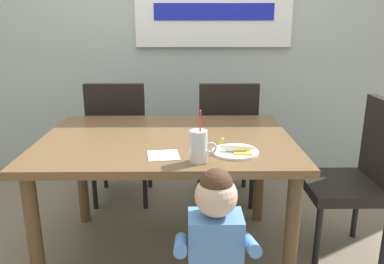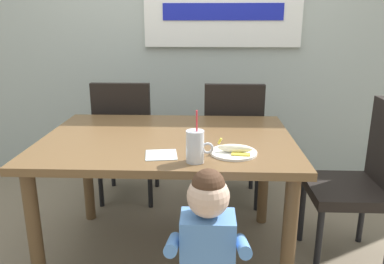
{
  "view_description": "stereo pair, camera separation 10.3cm",
  "coord_description": "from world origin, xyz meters",
  "px_view_note": "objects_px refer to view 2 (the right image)",
  "views": [
    {
      "loc": [
        0.12,
        -2.04,
        1.39
      ],
      "look_at": [
        0.14,
        -0.1,
        0.82
      ],
      "focal_mm": 35.72,
      "sensor_mm": 36.0,
      "label": 1
    },
    {
      "loc": [
        0.22,
        -2.04,
        1.39
      ],
      "look_at": [
        0.14,
        -0.1,
        0.82
      ],
      "focal_mm": 35.72,
      "sensor_mm": 36.0,
      "label": 2
    }
  ],
  "objects_px": {
    "dining_chair_right": "(232,137)",
    "peeled_banana": "(236,149)",
    "dining_chair_left": "(126,135)",
    "snack_plate": "(234,153)",
    "milk_cup": "(195,148)",
    "toddler_standing": "(208,241)",
    "paper_napkin": "(160,155)",
    "dining_table": "(168,153)",
    "dining_chair_far": "(364,175)"
  },
  "relations": [
    {
      "from": "dining_table",
      "to": "snack_plate",
      "type": "relative_size",
      "value": 6.07
    },
    {
      "from": "milk_cup",
      "to": "snack_plate",
      "type": "distance_m",
      "value": 0.23
    },
    {
      "from": "toddler_standing",
      "to": "paper_napkin",
      "type": "bearing_deg",
      "value": 121.53
    },
    {
      "from": "toddler_standing",
      "to": "peeled_banana",
      "type": "xyz_separation_m",
      "value": [
        0.13,
        0.4,
        0.26
      ]
    },
    {
      "from": "dining_chair_left",
      "to": "dining_chair_right",
      "type": "bearing_deg",
      "value": 179.18
    },
    {
      "from": "dining_chair_left",
      "to": "peeled_banana",
      "type": "distance_m",
      "value": 1.27
    },
    {
      "from": "toddler_standing",
      "to": "milk_cup",
      "type": "relative_size",
      "value": 3.33
    },
    {
      "from": "dining_chair_left",
      "to": "dining_chair_far",
      "type": "distance_m",
      "value": 1.67
    },
    {
      "from": "dining_table",
      "to": "milk_cup",
      "type": "relative_size",
      "value": 5.55
    },
    {
      "from": "milk_cup",
      "to": "snack_plate",
      "type": "xyz_separation_m",
      "value": [
        0.18,
        0.12,
        -0.06
      ]
    },
    {
      "from": "dining_chair_left",
      "to": "milk_cup",
      "type": "distance_m",
      "value": 1.27
    },
    {
      "from": "peeled_banana",
      "to": "paper_napkin",
      "type": "xyz_separation_m",
      "value": [
        -0.36,
        -0.02,
        -0.03
      ]
    },
    {
      "from": "dining_table",
      "to": "snack_plate",
      "type": "height_order",
      "value": "snack_plate"
    },
    {
      "from": "dining_chair_right",
      "to": "paper_napkin",
      "type": "relative_size",
      "value": 6.4
    },
    {
      "from": "snack_plate",
      "to": "dining_chair_right",
      "type": "bearing_deg",
      "value": 86.6
    },
    {
      "from": "dining_chair_far",
      "to": "milk_cup",
      "type": "bearing_deg",
      "value": -67.83
    },
    {
      "from": "dining_chair_left",
      "to": "snack_plate",
      "type": "bearing_deg",
      "value": 127.39
    },
    {
      "from": "dining_chair_left",
      "to": "snack_plate",
      "type": "height_order",
      "value": "dining_chair_left"
    },
    {
      "from": "toddler_standing",
      "to": "peeled_banana",
      "type": "distance_m",
      "value": 0.5
    },
    {
      "from": "dining_chair_right",
      "to": "toddler_standing",
      "type": "bearing_deg",
      "value": 82.52
    },
    {
      "from": "dining_chair_right",
      "to": "milk_cup",
      "type": "height_order",
      "value": "milk_cup"
    },
    {
      "from": "dining_table",
      "to": "milk_cup",
      "type": "bearing_deg",
      "value": -66.37
    },
    {
      "from": "dining_chair_far",
      "to": "toddler_standing",
      "type": "xyz_separation_m",
      "value": [
        -0.88,
        -0.68,
        -0.02
      ]
    },
    {
      "from": "dining_table",
      "to": "toddler_standing",
      "type": "bearing_deg",
      "value": -71.47
    },
    {
      "from": "dining_table",
      "to": "peeled_banana",
      "type": "xyz_separation_m",
      "value": [
        0.36,
        -0.28,
        0.13
      ]
    },
    {
      "from": "dining_chair_right",
      "to": "toddler_standing",
      "type": "xyz_separation_m",
      "value": [
        -0.18,
        -1.38,
        -0.02
      ]
    },
    {
      "from": "milk_cup",
      "to": "dining_chair_right",
      "type": "bearing_deg",
      "value": 77.45
    },
    {
      "from": "milk_cup",
      "to": "snack_plate",
      "type": "relative_size",
      "value": 1.09
    },
    {
      "from": "toddler_standing",
      "to": "paper_napkin",
      "type": "relative_size",
      "value": 5.59
    },
    {
      "from": "dining_chair_right",
      "to": "peeled_banana",
      "type": "xyz_separation_m",
      "value": [
        -0.05,
        -0.98,
        0.24
      ]
    },
    {
      "from": "dining_chair_right",
      "to": "toddler_standing",
      "type": "height_order",
      "value": "dining_chair_right"
    },
    {
      "from": "dining_chair_far",
      "to": "snack_plate",
      "type": "distance_m",
      "value": 0.83
    },
    {
      "from": "milk_cup",
      "to": "dining_chair_far",
      "type": "bearing_deg",
      "value": 22.17
    },
    {
      "from": "milk_cup",
      "to": "paper_napkin",
      "type": "distance_m",
      "value": 0.2
    },
    {
      "from": "dining_table",
      "to": "toddler_standing",
      "type": "relative_size",
      "value": 1.67
    },
    {
      "from": "milk_cup",
      "to": "paper_napkin",
      "type": "bearing_deg",
      "value": 154.62
    },
    {
      "from": "paper_napkin",
      "to": "dining_chair_far",
      "type": "bearing_deg",
      "value": 15.17
    },
    {
      "from": "dining_chair_far",
      "to": "dining_table",
      "type": "bearing_deg",
      "value": -90.03
    },
    {
      "from": "dining_chair_left",
      "to": "dining_chair_far",
      "type": "xyz_separation_m",
      "value": [
        1.51,
        -0.71,
        0.0
      ]
    },
    {
      "from": "dining_chair_left",
      "to": "snack_plate",
      "type": "relative_size",
      "value": 4.17
    },
    {
      "from": "dining_table",
      "to": "toddler_standing",
      "type": "distance_m",
      "value": 0.73
    },
    {
      "from": "milk_cup",
      "to": "toddler_standing",
      "type": "bearing_deg",
      "value": -78.55
    },
    {
      "from": "dining_chair_left",
      "to": "peeled_banana",
      "type": "relative_size",
      "value": 5.51
    },
    {
      "from": "dining_table",
      "to": "snack_plate",
      "type": "distance_m",
      "value": 0.45
    },
    {
      "from": "dining_chair_far",
      "to": "snack_plate",
      "type": "bearing_deg",
      "value": -70.72
    },
    {
      "from": "dining_table",
      "to": "milk_cup",
      "type": "xyz_separation_m",
      "value": [
        0.17,
        -0.38,
        0.16
      ]
    },
    {
      "from": "snack_plate",
      "to": "peeled_banana",
      "type": "relative_size",
      "value": 1.32
    },
    {
      "from": "dining_chair_right",
      "to": "snack_plate",
      "type": "relative_size",
      "value": 4.17
    },
    {
      "from": "paper_napkin",
      "to": "dining_chair_right",
      "type": "bearing_deg",
      "value": 67.6
    },
    {
      "from": "milk_cup",
      "to": "peeled_banana",
      "type": "xyz_separation_m",
      "value": [
        0.19,
        0.1,
        -0.04
      ]
    }
  ]
}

